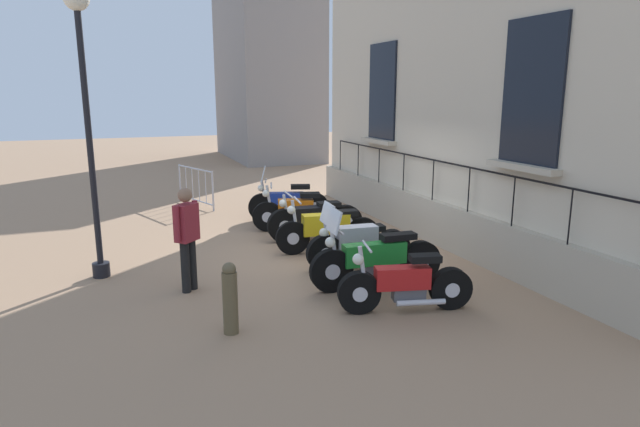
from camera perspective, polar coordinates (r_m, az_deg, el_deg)
ground_plane at (r=10.55m, az=1.67°, el=-4.10°), size 60.00×60.00×0.00m
building_facade at (r=11.35m, az=14.11°, el=15.38°), size 0.82×11.28×7.57m
motorcycle_blue at (r=13.06m, az=-3.43°, el=1.14°), size 1.87×0.78×1.31m
motorcycle_orange at (r=12.09m, az=-2.40°, el=0.18°), size 1.98×0.85×1.05m
motorcycle_black at (r=11.33m, az=-0.51°, el=-0.68°), size 2.05×0.73×1.02m
motorcycle_yellow at (r=10.44m, az=0.81°, el=-1.71°), size 2.04×0.70×1.07m
motorcycle_silver at (r=9.53m, az=4.00°, el=-3.29°), size 1.92×0.63×1.20m
motorcycle_green at (r=8.64m, az=5.90°, el=-4.89°), size 2.22×0.54×1.31m
motorcycle_red at (r=7.79m, az=8.87°, el=-7.47°), size 1.91×0.71×0.99m
lamppost at (r=9.44m, az=-23.43°, el=11.19°), size 0.39×0.39×4.62m
crowd_barrier at (r=15.11m, az=-12.93°, el=2.90°), size 0.67×1.76×1.05m
bollard at (r=7.08m, az=-9.43°, el=-8.75°), size 0.20×0.20×0.95m
pedestrian_standing at (r=8.56m, az=-13.79°, el=-2.09°), size 0.41×0.41×1.63m
distant_building at (r=25.90m, az=-5.64°, el=14.17°), size 3.56×6.57×7.50m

